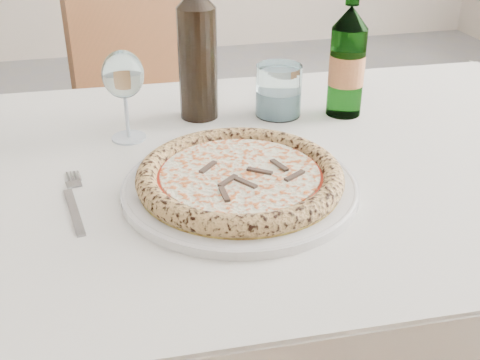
% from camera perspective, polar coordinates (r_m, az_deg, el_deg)
% --- Properties ---
extents(dining_table, '(1.48, 0.91, 0.76)m').
position_cam_1_polar(dining_table, '(1.05, -1.32, -2.67)').
color(dining_table, brown).
rests_on(dining_table, floor).
extents(chair_far, '(0.55, 0.55, 0.93)m').
position_cam_1_polar(chair_far, '(1.84, -7.82, 6.50)').
color(chair_far, brown).
rests_on(chair_far, floor).
extents(plate, '(0.36, 0.36, 0.02)m').
position_cam_1_polar(plate, '(0.92, 0.00, -0.61)').
color(plate, white).
rests_on(plate, dining_table).
extents(pizza, '(0.32, 0.32, 0.03)m').
position_cam_1_polar(pizza, '(0.91, -0.00, 0.35)').
color(pizza, gold).
rests_on(pizza, plate).
extents(fork, '(0.03, 0.19, 0.00)m').
position_cam_1_polar(fork, '(0.93, -15.46, -2.05)').
color(fork, gray).
rests_on(fork, dining_table).
extents(wine_glass, '(0.07, 0.07, 0.16)m').
position_cam_1_polar(wine_glass, '(1.08, -11.02, 9.57)').
color(wine_glass, silver).
rests_on(wine_glass, dining_table).
extents(tumbler, '(0.09, 0.09, 0.10)m').
position_cam_1_polar(tumbler, '(1.19, 3.67, 8.15)').
color(tumbler, white).
rests_on(tumbler, dining_table).
extents(beer_bottle, '(0.07, 0.07, 0.27)m').
position_cam_1_polar(beer_bottle, '(1.19, 10.13, 11.00)').
color(beer_bottle, '#3B7D39').
rests_on(beer_bottle, dining_table).
extents(wine_bottle, '(0.07, 0.07, 0.30)m').
position_cam_1_polar(wine_bottle, '(1.16, -4.06, 12.01)').
color(wine_bottle, black).
rests_on(wine_bottle, dining_table).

